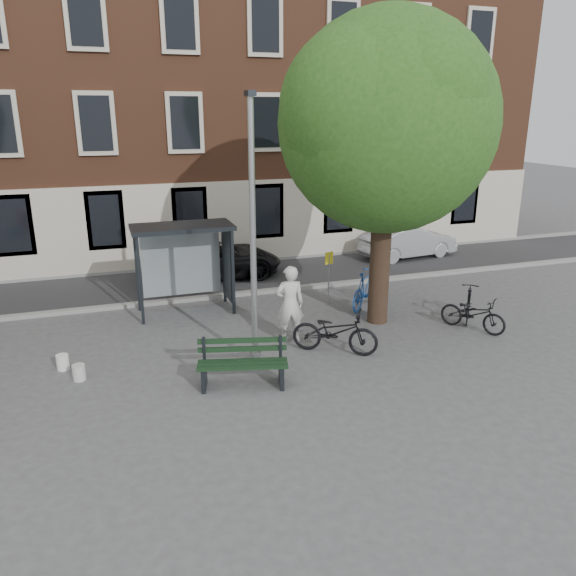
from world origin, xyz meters
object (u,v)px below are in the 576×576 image
Objects in this scene: bike_a at (335,331)px; bike_b at (365,289)px; bus_shelter at (196,247)px; lamppost at (253,248)px; car_dark at (213,259)px; bike_c at (473,314)px; notice_sign at (329,268)px; bench at (243,366)px; car_silver at (408,241)px; painter at (290,304)px; bike_d at (469,303)px.

bike_a is 1.10× the size of bike_b.
bus_shelter is 5.19m from bike_b.
lamppost reaches higher than car_dark.
notice_sign is at bearing 99.62° from bike_c.
bike_b is at bearing 32.66° from lamppost.
bike_a reaches higher than bench.
car_silver is (2.45, 7.61, 0.18)m from bike_c.
notice_sign is (-0.94, 0.64, 0.57)m from bike_b.
notice_sign is (2.07, 2.37, 0.14)m from painter.
bike_c is 4.39m from notice_sign.
lamppost is 3.04× the size of painter.
lamppost is 3.70× the size of notice_sign.
bike_b is 3.25m from bike_c.
bike_a is 7.62m from car_dark.
bike_b is at bearing -4.24° from bike_a.
painter is 3.15m from notice_sign.
notice_sign reaches higher than bike_d.
bike_c is 9.22m from car_dark.
car_silver reaches higher than bike_b.
bike_a is at bearing 132.59° from car_silver.
bike_d reaches higher than bike_c.
car_silver is at bearing -83.26° from bike_b.
bike_b reaches higher than bench.
car_dark is (1.05, 8.41, 0.22)m from bench.
bike_c is 0.45× the size of car_silver.
bike_b is 1.07× the size of bike_c.
bench is 6.07m from bike_b.
notice_sign reaches higher than bike_a.
bus_shelter is 5.36m from bench.
bike_c is at bearing 177.21° from painter.
bus_shelter reaches higher than bike_a.
bench is at bearing 52.21° from bike_d.
painter is (1.20, 0.97, -1.78)m from lamppost.
bench is at bearing 157.85° from bike_c.
bench is at bearing 144.13° from bike_a.
car_dark is at bearing -76.16° from painter.
bike_c is (4.93, -0.89, -0.53)m from painter.
lamppost is 2.88× the size of bike_a.
car_dark reaches higher than bike_d.
bike_c is (1.93, -2.62, -0.11)m from bike_b.
bike_a is 1.17× the size of bike_c.
bus_shelter is at bearing -52.60° from painter.
notice_sign is (2.78, -4.03, 0.47)m from car_dark.
bench is at bearing 56.24° from painter.
bike_d is 8.92m from car_dark.
bike_b is 0.40× the size of car_dark.
notice_sign is (3.87, -0.77, -0.77)m from bus_shelter.
bike_d is at bearing 28.80° from bench.
notice_sign is at bearing -147.46° from car_dark.
lamppost reaches higher than notice_sign.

